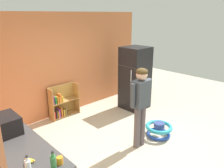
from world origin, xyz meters
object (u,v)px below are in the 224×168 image
bookshelf (62,104)px  banana_bunch (28,160)px  microwave (6,124)px  teal_cup (7,118)px  green_glass_bottle (53,162)px  clear_bottle (28,167)px  standing_person (141,100)px  baby_walker (159,129)px  refrigerator (135,78)px  orange_cup (60,160)px

bookshelf → banana_bunch: 3.21m
microwave → teal_cup: microwave is taller
bookshelf → green_glass_bottle: green_glass_bottle is taller
clear_bottle → teal_cup: clear_bottle is taller
standing_person → baby_walker: bearing=-5.3°
microwave → baby_walker: bearing=-15.8°
bookshelf → microwave: size_ratio=1.77×
bookshelf → standing_person: size_ratio=0.51×
banana_bunch → teal_cup: size_ratio=1.67×
standing_person → refrigerator: bearing=43.7°
microwave → orange_cup: size_ratio=5.05×
green_glass_bottle → clear_bottle: 0.28m
baby_walker → orange_cup: 2.85m
standing_person → baby_walker: standing_person is taller
bookshelf → banana_bunch: bearing=-128.1°
bookshelf → baby_walker: (1.03, -2.39, -0.20)m
green_glass_bottle → orange_cup: green_glass_bottle is taller
banana_bunch → standing_person: bearing=3.8°
standing_person → baby_walker: (0.62, -0.06, -0.86)m
bookshelf → clear_bottle: 3.44m
refrigerator → bookshelf: refrigerator is taller
baby_walker → teal_cup: size_ratio=6.36×
teal_cup → microwave: bearing=-110.2°
bookshelf → banana_bunch: banana_bunch is taller
green_glass_bottle → teal_cup: bearing=88.0°
bookshelf → banana_bunch: (-1.95, -2.49, 0.57)m
standing_person → orange_cup: standing_person is taller
baby_walker → microwave: bearing=164.2°
green_glass_bottle → orange_cup: (0.11, 0.04, -0.05)m
refrigerator → teal_cup: size_ratio=18.74×
bookshelf → green_glass_bottle: (-1.79, -2.82, 0.64)m
refrigerator → clear_bottle: refrigerator is taller
refrigerator → green_glass_bottle: (-3.65, -1.88, 0.11)m
standing_person → green_glass_bottle: standing_person is taller
orange_cup → banana_bunch: bearing=132.5°
baby_walker → banana_bunch: 3.08m
teal_cup → clear_bottle: bearing=-101.2°
baby_walker → green_glass_bottle: size_ratio=2.46×
bookshelf → clear_bottle: bearing=-127.0°
bookshelf → teal_cup: 2.15m
standing_person → green_glass_bottle: 2.25m
bookshelf → microwave: 2.54m
bookshelf → baby_walker: 2.61m
teal_cup → standing_person: bearing=-29.0°
microwave → teal_cup: size_ratio=5.05×
refrigerator → bookshelf: bearing=153.2°
refrigerator → teal_cup: (-3.60, -0.20, 0.06)m
teal_cup → orange_cup: bearing=-88.3°
baby_walker → banana_bunch: (-2.98, -0.10, 0.77)m
standing_person → microwave: (-2.29, 0.77, 0.02)m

